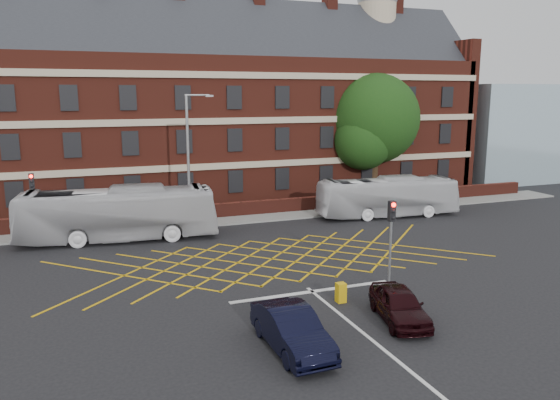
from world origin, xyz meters
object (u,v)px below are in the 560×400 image
object	(u,v)px
bus_left	(118,214)
traffic_light_far	(34,213)
deciduous_tree	(374,125)
utility_cabinet	(341,293)
traffic_light_near	(390,254)
street_lamp	(190,186)
car_maroon	(399,305)
direction_signs	(29,219)
bus_right	(388,197)
car_navy	(292,330)

from	to	relation	value
bus_left	traffic_light_far	xyz separation A→B (m)	(-4.90, 1.64, 0.07)
deciduous_tree	utility_cabinet	distance (m)	26.20
traffic_light_near	street_lamp	size ratio (longest dim) A/B	0.47
car_maroon	direction_signs	distance (m)	24.10
traffic_light_far	car_maroon	bearing A→B (deg)	-52.22
bus_right	deciduous_tree	bearing A→B (deg)	-14.89
street_lamp	bus_left	bearing A→B (deg)	-175.50
deciduous_tree	direction_signs	size ratio (longest dim) A/B	4.94
bus_right	deciduous_tree	world-z (taller)	deciduous_tree
street_lamp	utility_cabinet	size ratio (longest dim) A/B	10.36
direction_signs	utility_cabinet	size ratio (longest dim) A/B	2.52
traffic_light_far	direction_signs	size ratio (longest dim) A/B	1.94
bus_right	utility_cabinet	distance (m)	18.11
traffic_light_far	car_navy	bearing A→B (deg)	-64.16
car_navy	direction_signs	xyz separation A→B (m)	(-9.77, 19.81, 0.62)
car_navy	street_lamp	bearing A→B (deg)	88.20
bus_left	traffic_light_far	bearing A→B (deg)	78.38
bus_left	deciduous_tree	world-z (taller)	deciduous_tree
car_navy	direction_signs	size ratio (longest dim) A/B	2.10
traffic_light_far	street_lamp	size ratio (longest dim) A/B	0.47
deciduous_tree	direction_signs	xyz separation A→B (m)	(-27.51, -4.97, -5.03)
traffic_light_far	bus_right	bearing A→B (deg)	-4.16
traffic_light_near	traffic_light_far	world-z (taller)	same
traffic_light_far	direction_signs	bearing A→B (deg)	132.92
bus_left	traffic_light_far	world-z (taller)	traffic_light_far
car_maroon	utility_cabinet	distance (m)	2.96
car_maroon	utility_cabinet	xyz separation A→B (m)	(-1.28, 2.66, -0.26)
bus_right	deciduous_tree	xyz separation A→B (m)	(2.82, 7.12, 4.92)
bus_right	utility_cabinet	xyz separation A→B (m)	(-11.18, -14.21, -1.05)
bus_right	deciduous_tree	distance (m)	9.10
car_maroon	deciduous_tree	world-z (taller)	deciduous_tree
traffic_light_far	direction_signs	xyz separation A→B (m)	(-0.35, 0.38, -0.39)
traffic_light_near	direction_signs	xyz separation A→B (m)	(-16.32, 15.81, -0.39)
street_lamp	direction_signs	bearing A→B (deg)	170.50
car_maroon	utility_cabinet	size ratio (longest dim) A/B	4.65
car_navy	traffic_light_far	bearing A→B (deg)	114.47
deciduous_tree	traffic_light_far	size ratio (longest dim) A/B	2.54
car_maroon	utility_cabinet	bearing A→B (deg)	129.01
bus_left	car_navy	bearing A→B (deg)	-158.83
deciduous_tree	traffic_light_far	world-z (taller)	deciduous_tree
bus_left	utility_cabinet	xyz separation A→B (m)	(8.26, -14.33, -1.26)
street_lamp	utility_cabinet	xyz separation A→B (m)	(3.61, -14.70, -2.69)
bus_right	street_lamp	size ratio (longest dim) A/B	1.18
car_maroon	utility_cabinet	world-z (taller)	car_maroon
bus_left	deciduous_tree	size ratio (longest dim) A/B	1.12
bus_right	direction_signs	bearing A→B (deg)	91.73
bus_left	car_navy	world-z (taller)	bus_left
traffic_light_near	direction_signs	world-z (taller)	traffic_light_near
car_navy	deciduous_tree	bearing A→B (deg)	53.03
traffic_light_far	street_lamp	world-z (taller)	street_lamp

